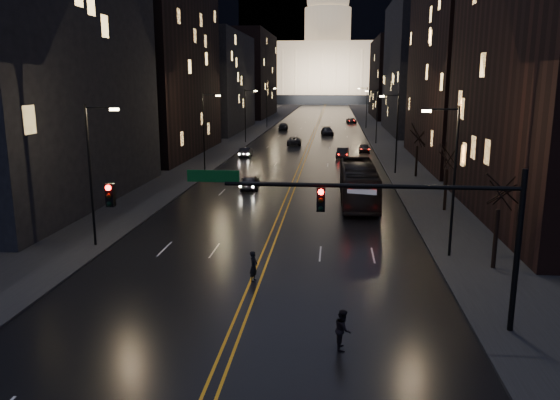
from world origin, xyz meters
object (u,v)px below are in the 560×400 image
(oncoming_car_a, at_px, (250,182))
(receding_car_a, at_px, (342,153))
(pedestrian_b, at_px, (343,329))
(bus, at_px, (358,184))
(traffic_signal, at_px, (380,213))
(pedestrian_a, at_px, (254,266))
(oncoming_car_b, at_px, (246,152))

(oncoming_car_a, distance_m, receding_car_a, 25.06)
(receding_car_a, xyz_separation_m, pedestrian_b, (-0.72, -54.93, 0.13))
(oncoming_car_a, bearing_deg, bus, 149.21)
(traffic_signal, bearing_deg, pedestrian_a, 140.11)
(traffic_signal, height_order, oncoming_car_a, traffic_signal)
(receding_car_a, bearing_deg, traffic_signal, -83.84)
(oncoming_car_a, bearing_deg, receding_car_a, -115.99)
(receding_car_a, distance_m, pedestrian_a, 48.22)
(pedestrian_a, bearing_deg, pedestrian_b, -132.79)
(traffic_signal, height_order, pedestrian_a, traffic_signal)
(pedestrian_a, xyz_separation_m, pedestrian_b, (4.57, -7.00, -0.01))
(traffic_signal, relative_size, oncoming_car_b, 4.17)
(oncoming_car_b, bearing_deg, bus, 117.60)
(traffic_signal, relative_size, pedestrian_a, 10.48)
(oncoming_car_b, bearing_deg, oncoming_car_a, 100.61)
(pedestrian_a, bearing_deg, traffic_signal, -115.83)
(bus, distance_m, receding_car_a, 28.42)
(traffic_signal, xyz_separation_m, receding_car_a, (-0.70, 52.94, -4.41))
(oncoming_car_a, xyz_separation_m, pedestrian_b, (8.56, -31.65, 0.09))
(traffic_signal, distance_m, bus, 24.78)
(oncoming_car_a, height_order, pedestrian_a, pedestrian_a)
(traffic_signal, height_order, oncoming_car_b, traffic_signal)
(bus, relative_size, receding_car_a, 2.97)
(pedestrian_a, height_order, pedestrian_b, pedestrian_a)
(oncoming_car_b, height_order, receding_car_a, receding_car_a)
(pedestrian_b, bearing_deg, receding_car_a, -1.55)
(oncoming_car_b, distance_m, pedestrian_a, 48.19)
(receding_car_a, relative_size, pedestrian_a, 2.54)
(bus, distance_m, pedestrian_a, 20.54)
(oncoming_car_b, bearing_deg, pedestrian_a, 100.14)
(oncoming_car_a, xyz_separation_m, pedestrian_a, (3.98, -24.65, 0.09))
(oncoming_car_b, xyz_separation_m, pedestrian_b, (12.62, -54.51, 0.14))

